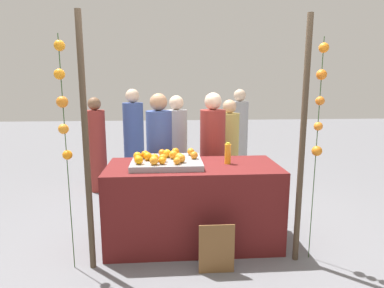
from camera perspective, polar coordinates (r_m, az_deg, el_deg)
name	(u,v)px	position (r m, az deg, el deg)	size (l,w,h in m)	color
ground_plane	(193,241)	(3.80, 0.17, -16.62)	(24.00, 24.00, 0.00)	slate
stall_counter	(193,204)	(3.62, 0.18, -10.43)	(1.83, 0.82, 0.88)	#5B1919
orange_tray	(167,162)	(3.49, -4.44, -3.19)	(0.74, 0.62, 0.06)	gray
orange_0	(191,152)	(3.67, -0.21, -1.35)	(0.08, 0.08, 0.08)	orange
orange_1	(177,161)	(3.26, -2.65, -2.97)	(0.07, 0.07, 0.07)	orange
orange_2	(181,158)	(3.33, -1.93, -2.53)	(0.09, 0.09, 0.09)	orange
orange_3	(175,152)	(3.65, -2.91, -1.36)	(0.09, 0.09, 0.09)	orange
orange_4	(163,158)	(3.37, -5.14, -2.45)	(0.08, 0.08, 0.08)	orange
orange_5	(139,160)	(3.31, -9.30, -2.79)	(0.09, 0.09, 0.09)	orange
orange_6	(137,156)	(3.49, -9.52, -2.09)	(0.09, 0.09, 0.09)	orange
orange_7	(167,153)	(3.58, -4.36, -1.64)	(0.09, 0.09, 0.09)	orange
orange_8	(162,153)	(3.64, -5.27, -1.53)	(0.08, 0.08, 0.08)	orange
orange_9	(162,161)	(3.28, -5.25, -2.91)	(0.08, 0.08, 0.08)	orange
orange_10	(154,161)	(3.26, -6.68, -2.90)	(0.09, 0.09, 0.09)	orange
orange_11	(155,158)	(3.40, -6.54, -2.38)	(0.08, 0.08, 0.08)	orange
orange_12	(173,155)	(3.50, -3.29, -1.88)	(0.09, 0.09, 0.09)	orange
orange_13	(145,155)	(3.54, -8.21, -1.87)	(0.09, 0.09, 0.09)	orange
orange_14	(148,156)	(3.45, -7.74, -2.16)	(0.09, 0.09, 0.09)	orange
orange_15	(194,155)	(3.49, 0.36, -1.97)	(0.08, 0.08, 0.08)	orange
orange_16	(138,159)	(3.39, -9.49, -2.56)	(0.08, 0.08, 0.08)	orange
orange_17	(179,157)	(3.40, -2.25, -2.28)	(0.08, 0.08, 0.08)	orange
juice_bottle	(228,154)	(3.54, 6.28, -1.70)	(0.07, 0.07, 0.23)	orange
chalkboard_sign	(217,249)	(3.16, 4.31, -17.89)	(0.33, 0.03, 0.49)	brown
vendor_left	(160,161)	(4.19, -5.69, -3.04)	(0.32, 0.32, 1.62)	#384C8C
vendor_right	(212,160)	(4.27, 3.58, -2.73)	(0.33, 0.33, 1.62)	maroon
crowd_person_0	(177,152)	(4.88, -2.68, -1.35)	(0.31, 0.31, 1.56)	#99999E
crowd_person_1	(97,148)	(5.48, -16.35, -0.66)	(0.30, 0.30, 1.52)	maroon
crowd_person_2	(229,153)	(4.97, 6.41, -1.55)	(0.30, 0.30, 1.50)	tan
crowd_person_3	(134,143)	(5.44, -10.12, 0.16)	(0.33, 0.33, 1.65)	#384C8C
crowd_person_4	(239,137)	(6.09, 8.17, 1.26)	(0.33, 0.33, 1.63)	#99999E
canopy_post_left	(86,147)	(3.07, -18.05, -0.56)	(0.06, 0.06, 2.35)	#473828
canopy_post_right	(302,144)	(3.23, 18.73, -0.05)	(0.06, 0.06, 2.35)	#473828
garland_strand_left	(62,101)	(3.07, -21.73, 6.93)	(0.11, 0.11, 2.15)	#2D4C23
garland_strand_right	(320,103)	(3.26, 21.47, 6.68)	(0.10, 0.10, 2.15)	#2D4C23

